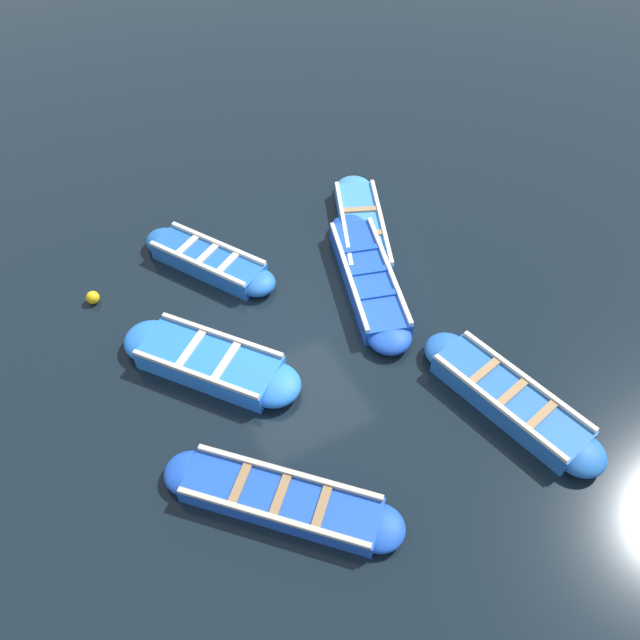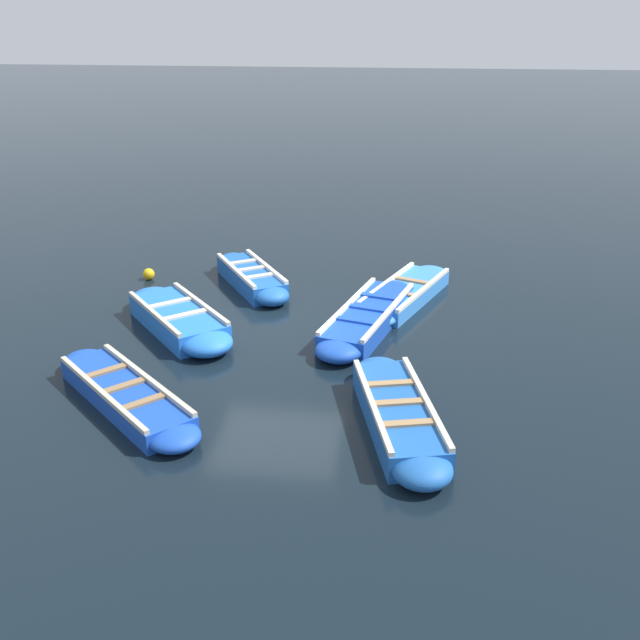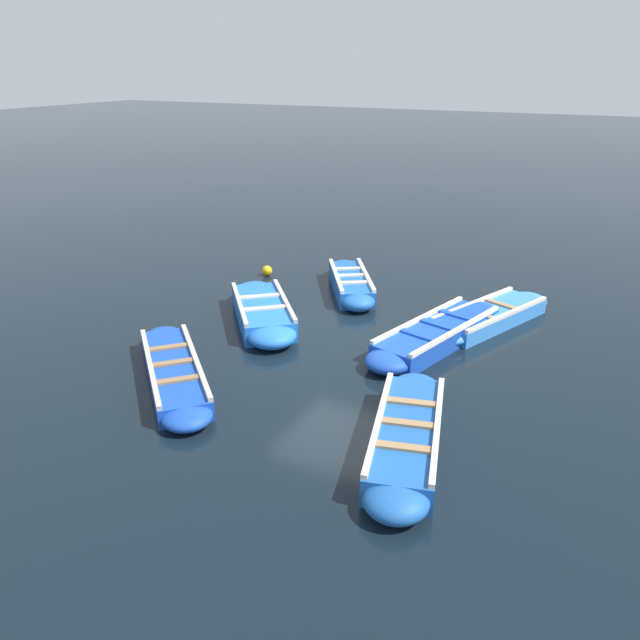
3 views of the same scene
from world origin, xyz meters
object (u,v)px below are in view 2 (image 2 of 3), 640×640
(boat_alongside, at_px, (125,395))
(buoy_orange_near, at_px, (149,274))
(boat_centre, at_px, (405,294))
(boat_outer_right, at_px, (178,319))
(boat_inner_gap, at_px, (368,318))
(boat_stern_in, at_px, (398,415))
(boat_drifting, at_px, (251,277))

(boat_alongside, xyz_separation_m, buoy_orange_near, (-5.47, -1.47, -0.03))
(boat_centre, relative_size, boat_outer_right, 1.13)
(boat_inner_gap, bearing_deg, buoy_orange_near, -112.40)
(boat_centre, height_order, boat_alongside, boat_alongside)
(boat_centre, relative_size, buoy_orange_near, 14.28)
(boat_inner_gap, bearing_deg, boat_stern_in, 10.05)
(boat_inner_gap, bearing_deg, boat_drifting, -125.94)
(boat_inner_gap, height_order, boat_outer_right, boat_outer_right)
(boat_drifting, xyz_separation_m, boat_inner_gap, (1.91, 2.64, -0.01))
(boat_centre, xyz_separation_m, boat_inner_gap, (1.41, -0.68, 0.03))
(boat_inner_gap, height_order, boat_alongside, boat_inner_gap)
(boat_stern_in, bearing_deg, boat_outer_right, -126.22)
(boat_inner_gap, bearing_deg, boat_outer_right, -81.42)
(boat_inner_gap, distance_m, boat_alongside, 4.91)
(boat_stern_in, xyz_separation_m, buoy_orange_near, (-5.65, -5.62, -0.07))
(boat_centre, height_order, boat_outer_right, boat_outer_right)
(boat_stern_in, height_order, buoy_orange_near, boat_stern_in)
(boat_drifting, xyz_separation_m, boat_outer_right, (2.45, -0.90, 0.01))
(boat_outer_right, xyz_separation_m, boat_stern_in, (3.06, 4.18, -0.00))
(boat_inner_gap, distance_m, boat_outer_right, 3.58)
(boat_outer_right, distance_m, boat_stern_in, 5.18)
(boat_drifting, height_order, boat_outer_right, boat_outer_right)
(buoy_orange_near, bearing_deg, boat_drifting, 86.52)
(boat_alongside, distance_m, boat_outer_right, 2.88)
(boat_centre, distance_m, buoy_orange_near, 5.70)
(boat_drifting, xyz_separation_m, boat_centre, (0.50, 3.32, -0.04))
(boat_alongside, distance_m, buoy_orange_near, 5.66)
(buoy_orange_near, bearing_deg, boat_stern_in, 44.87)
(boat_alongside, relative_size, boat_outer_right, 1.00)
(boat_drifting, height_order, boat_stern_in, boat_stern_in)
(boat_drifting, relative_size, boat_alongside, 0.94)
(boat_centre, distance_m, boat_alongside, 6.40)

